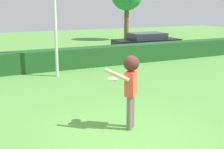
% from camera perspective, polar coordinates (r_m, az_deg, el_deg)
% --- Properties ---
extents(ground_plane, '(60.00, 60.00, 0.00)m').
position_cam_1_polar(ground_plane, '(7.45, 2.34, -10.76)').
color(ground_plane, '#589941').
extents(person, '(0.82, 0.50, 1.81)m').
position_cam_1_polar(person, '(7.41, 3.43, -1.25)').
color(person, '#77615C').
rests_on(person, ground).
extents(frisbee, '(0.23, 0.24, 0.05)m').
position_cam_1_polar(frisbee, '(7.72, 0.10, -0.81)').
color(frisbee, white).
extents(hedge_row, '(25.64, 0.90, 0.94)m').
position_cam_1_polar(hedge_row, '(14.59, -13.18, 2.44)').
color(hedge_row, '#1E4E20').
rests_on(hedge_row, ground).
extents(parked_car_black, '(4.32, 2.07, 1.25)m').
position_cam_1_polar(parked_car_black, '(19.92, 6.32, 5.97)').
color(parked_car_black, black).
rests_on(parked_car_black, ground).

